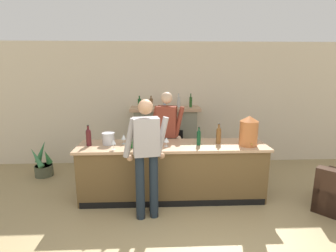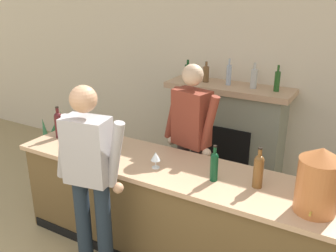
% 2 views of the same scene
% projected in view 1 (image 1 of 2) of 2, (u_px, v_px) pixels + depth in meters
% --- Properties ---
extents(wall_back_panel, '(12.00, 0.07, 2.75)m').
position_uv_depth(wall_back_panel, '(177.00, 104.00, 6.00)').
color(wall_back_panel, beige).
rests_on(wall_back_panel, ground_plane).
extents(bar_counter, '(3.12, 0.73, 0.94)m').
position_uv_depth(bar_counter, '(172.00, 171.00, 4.43)').
color(bar_counter, brown).
rests_on(bar_counter, ground_plane).
extents(fireplace_stone, '(1.52, 0.52, 1.66)m').
position_uv_depth(fireplace_stone, '(165.00, 136.00, 5.88)').
color(fireplace_stone, gray).
rests_on(fireplace_stone, ground_plane).
extents(potted_plant_corner, '(0.45, 0.51, 0.71)m').
position_uv_depth(potted_plant_corner, '(43.00, 165.00, 5.39)').
color(potted_plant_corner, '#4B4F3B').
rests_on(potted_plant_corner, ground_plane).
extents(person_customer, '(0.65, 0.35, 1.77)m').
position_uv_depth(person_customer, '(146.00, 155.00, 3.71)').
color(person_customer, '#1B2530').
rests_on(person_customer, ground_plane).
extents(person_bartender, '(0.65, 0.37, 1.76)m').
position_uv_depth(person_bartender, '(167.00, 135.00, 4.84)').
color(person_bartender, '#523E3A').
rests_on(person_bartender, ground_plane).
extents(copper_dispenser, '(0.30, 0.34, 0.49)m').
position_uv_depth(copper_dispenser, '(249.00, 131.00, 4.23)').
color(copper_dispenser, '#B66534').
rests_on(copper_dispenser, bar_counter).
extents(ice_bucket_steel, '(0.21, 0.21, 0.19)m').
position_uv_depth(ice_bucket_steel, '(108.00, 139.00, 4.33)').
color(ice_bucket_steel, silver).
rests_on(ice_bucket_steel, bar_counter).
extents(wine_bottle_riesling_slim, '(0.08, 0.08, 0.29)m').
position_uv_depth(wine_bottle_riesling_slim, '(131.00, 140.00, 4.14)').
color(wine_bottle_riesling_slim, '#16501C').
rests_on(wine_bottle_riesling_slim, bar_counter).
extents(wine_bottle_port_short, '(0.08, 0.08, 0.34)m').
position_uv_depth(wine_bottle_port_short, '(89.00, 136.00, 4.25)').
color(wine_bottle_port_short, '#4B171B').
rests_on(wine_bottle_port_short, bar_counter).
extents(wine_bottle_burgundy_dark, '(0.08, 0.08, 0.34)m').
position_uv_depth(wine_bottle_burgundy_dark, '(219.00, 135.00, 4.36)').
color(wine_bottle_burgundy_dark, brown).
rests_on(wine_bottle_burgundy_dark, bar_counter).
extents(wine_bottle_rose_blush, '(0.07, 0.07, 0.31)m').
position_uv_depth(wine_bottle_rose_blush, '(199.00, 137.00, 4.28)').
color(wine_bottle_rose_blush, '#0D3B1F').
rests_on(wine_bottle_rose_blush, bar_counter).
extents(wine_glass_front_right, '(0.08, 0.08, 0.15)m').
position_uv_depth(wine_glass_front_right, '(256.00, 137.00, 4.41)').
color(wine_glass_front_right, silver).
rests_on(wine_glass_front_right, bar_counter).
extents(wine_glass_front_left, '(0.08, 0.08, 0.17)m').
position_uv_depth(wine_glass_front_left, '(114.00, 142.00, 4.04)').
color(wine_glass_front_left, silver).
rests_on(wine_glass_front_left, bar_counter).
extents(wine_glass_back_row, '(0.09, 0.09, 0.15)m').
position_uv_depth(wine_glass_back_row, '(166.00, 140.00, 4.22)').
color(wine_glass_back_row, silver).
rests_on(wine_glass_back_row, bar_counter).
extents(wine_glass_near_bucket, '(0.08, 0.08, 0.16)m').
position_uv_depth(wine_glass_near_bucket, '(124.00, 137.00, 4.35)').
color(wine_glass_near_bucket, silver).
rests_on(wine_glass_near_bucket, bar_counter).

